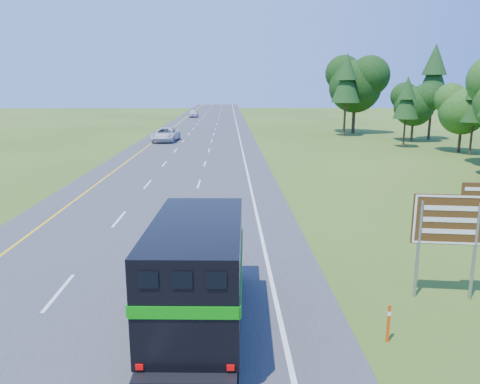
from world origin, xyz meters
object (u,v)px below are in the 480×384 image
Objects in this scene: white_suv at (166,135)px; exit_sign at (450,224)px; horse_truck at (199,269)px; far_car at (193,114)px.

exit_sign is at bearing -67.32° from white_suv.
horse_truck is 1.24× the size of white_suv.
exit_sign is (15.09, -45.39, 1.65)m from white_suv.
horse_truck is at bearing -77.14° from white_suv.
horse_truck is at bearing -86.65° from far_car.
exit_sign is (15.00, -92.93, 1.68)m from far_car.
exit_sign reaches higher than white_suv.
exit_sign is (7.98, 1.84, 0.72)m from horse_truck.
white_suv reaches higher than far_car.
white_suv is 47.86m from exit_sign.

